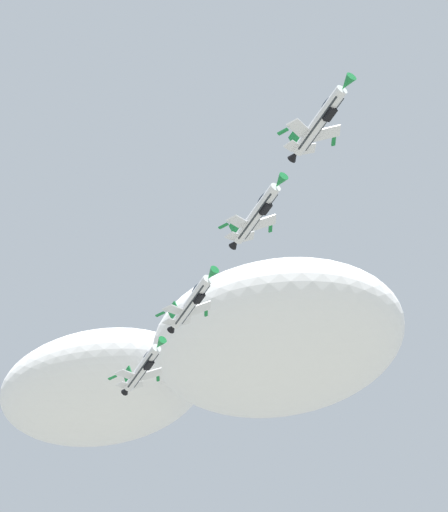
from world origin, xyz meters
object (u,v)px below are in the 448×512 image
at_px(fighter_jet_right_wing, 192,301).
at_px(fighter_jet_lead, 320,120).
at_px(fighter_jet_left_wing, 257,213).
at_px(fighter_jet_left_outer, 143,367).

bearing_deg(fighter_jet_right_wing, fighter_jet_lead, 89.68).
height_order(fighter_jet_lead, fighter_jet_right_wing, fighter_jet_lead).
xyz_separation_m(fighter_jet_lead, fighter_jet_left_wing, (-13.51, 14.17, 0.88)).
bearing_deg(fighter_jet_left_wing, fighter_jet_left_outer, -89.80).
distance_m(fighter_jet_lead, fighter_jet_right_wing, 40.03).
distance_m(fighter_jet_left_wing, fighter_jet_right_wing, 20.52).
relative_size(fighter_jet_lead, fighter_jet_left_outer, 1.00).
height_order(fighter_jet_lead, fighter_jet_left_wing, fighter_jet_left_wing).
distance_m(fighter_jet_left_wing, fighter_jet_left_outer, 40.79).
height_order(fighter_jet_left_wing, fighter_jet_left_outer, fighter_jet_left_outer).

